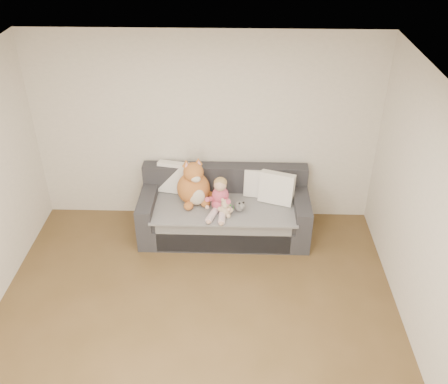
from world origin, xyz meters
The scene contains 10 objects.
room_shell centered at (0.00, 0.42, 1.30)m, with size 5.00×5.00×5.00m.
sofa centered at (0.26, 2.06, 0.31)m, with size 2.20×0.94×0.85m.
cushion_left centered at (-0.41, 2.32, 0.68)m, with size 0.49×0.29×0.43m.
cushion_right_back centered at (0.73, 2.24, 0.66)m, with size 0.43×0.25×0.38m.
cushion_right_front centered at (0.94, 2.10, 0.68)m, with size 0.49×0.34×0.43m.
toddler centered at (0.21, 1.85, 0.67)m, with size 0.33×0.48×0.47m.
plush_cat centered at (-0.13, 2.06, 0.71)m, with size 0.52×0.52×0.65m.
teddy_bear centered at (0.29, 1.76, 0.57)m, with size 0.20×0.15×0.25m.
plush_cow centered at (0.47, 1.87, 0.54)m, with size 0.13×0.20×0.17m.
sippy_cup centered at (0.34, 1.84, 0.53)m, with size 0.10×0.08×0.11m.
Camera 1 is at (0.43, -3.38, 4.10)m, focal length 40.00 mm.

